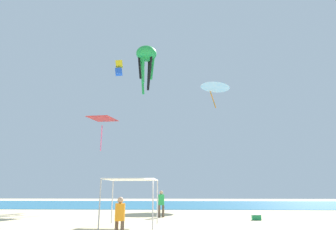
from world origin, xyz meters
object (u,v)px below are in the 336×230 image
at_px(person_leftmost, 120,215).
at_px(kite_box_yellow, 119,68).
at_px(cooler_box, 256,217).
at_px(kite_octopus_green, 146,56).
at_px(kite_delta_white, 215,85).
at_px(person_near_tent, 161,201).
at_px(kite_diamond_red, 102,120).
at_px(canopy_tent, 131,182).

distance_m(person_leftmost, kite_box_yellow, 29.53).
bearing_deg(kite_box_yellow, cooler_box, -148.59).
relative_size(kite_octopus_green, kite_delta_white, 1.47).
relative_size(person_near_tent, kite_box_yellow, 0.94).
bearing_deg(cooler_box, kite_diamond_red, 147.04).
bearing_deg(kite_delta_white, kite_diamond_red, -54.81).
bearing_deg(person_leftmost, kite_octopus_green, -55.31).
xyz_separation_m(kite_octopus_green, kite_delta_white, (10.53, 0.95, -4.61)).
distance_m(person_near_tent, kite_octopus_green, 28.36).
relative_size(kite_diamond_red, kite_box_yellow, 1.72).
bearing_deg(kite_delta_white, canopy_tent, -26.76).
bearing_deg(person_near_tent, cooler_box, 130.52).
xyz_separation_m(canopy_tent, person_near_tent, (1.33, 5.43, -1.27)).
bearing_deg(kite_diamond_red, person_near_tent, 59.93).
distance_m(canopy_tent, kite_octopus_green, 31.26).
height_order(canopy_tent, kite_octopus_green, kite_octopus_green).
xyz_separation_m(person_near_tent, kite_box_yellow, (-6.68, 13.33, 16.64)).
distance_m(kite_diamond_red, kite_box_yellow, 11.03).
bearing_deg(cooler_box, person_near_tent, 164.72).
relative_size(kite_diamond_red, kite_octopus_green, 0.46).
xyz_separation_m(person_leftmost, kite_octopus_green, (-2.81, 28.99, 21.12)).
xyz_separation_m(kite_diamond_red, kite_box_yellow, (-0.06, 6.63, 8.82)).
distance_m(person_near_tent, kite_box_yellow, 22.34).
height_order(canopy_tent, kite_delta_white, kite_delta_white).
distance_m(person_leftmost, kite_delta_white, 35.05).
xyz_separation_m(person_near_tent, kite_octopus_green, (-3.72, 18.71, 20.98)).
xyz_separation_m(person_near_tent, kite_diamond_red, (-6.62, 6.69, 7.82)).
distance_m(cooler_box, kite_box_yellow, 26.59).
distance_m(canopy_tent, person_near_tent, 5.73).
bearing_deg(kite_octopus_green, kite_delta_white, -7.05).
relative_size(person_near_tent, kite_octopus_green, 0.25).
relative_size(canopy_tent, person_leftmost, 1.74).
bearing_deg(person_near_tent, kite_delta_white, -143.30).
height_order(kite_diamond_red, kite_box_yellow, kite_box_yellow).
distance_m(person_leftmost, kite_octopus_green, 35.98).
xyz_separation_m(kite_diamond_red, kite_delta_white, (13.44, 12.97, 8.55)).
bearing_deg(person_leftmost, kite_diamond_red, -42.24).
bearing_deg(canopy_tent, cooler_box, 25.50).
bearing_deg(kite_delta_white, kite_box_yellow, -73.65).
xyz_separation_m(cooler_box, kite_box_yellow, (-13.08, 15.07, 17.56)).
distance_m(kite_diamond_red, kite_delta_white, 20.54).
bearing_deg(kite_diamond_red, kite_box_yellow, -164.26).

